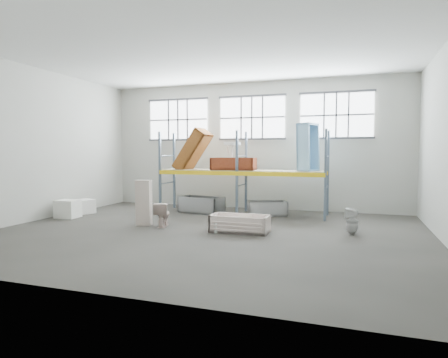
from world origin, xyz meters
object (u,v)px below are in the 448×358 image
at_px(steel_tub_right, 267,208).
at_px(blue_tub_upright, 308,148).
at_px(rust_tub_flat, 233,164).
at_px(carton_near, 68,209).
at_px(bucket, 217,226).
at_px(toilet_beige, 163,214).
at_px(steel_tub_left, 201,205).
at_px(cistern_tall, 144,203).
at_px(toilet_white, 352,221).
at_px(bathtub_beige, 240,224).

bearing_deg(steel_tub_right, blue_tub_upright, 7.82).
bearing_deg(steel_tub_right, rust_tub_flat, -179.76).
height_order(steel_tub_right, rust_tub_flat, rust_tub_flat).
bearing_deg(carton_near, bucket, -6.72).
height_order(toilet_beige, rust_tub_flat, rust_tub_flat).
relative_size(steel_tub_left, rust_tub_flat, 1.03).
height_order(cistern_tall, toilet_white, cistern_tall).
bearing_deg(cistern_tall, carton_near, 162.35).
distance_m(cistern_tall, rust_tub_flat, 3.76).
distance_m(steel_tub_right, blue_tub_upright, 2.55).
height_order(bathtub_beige, bucket, bathtub_beige).
xyz_separation_m(bathtub_beige, bucket, (-0.58, -0.25, -0.07)).
bearing_deg(bucket, carton_near, 173.28).
relative_size(bathtub_beige, cistern_tall, 1.18).
bearing_deg(blue_tub_upright, cistern_tall, -144.98).
height_order(bathtub_beige, steel_tub_right, steel_tub_right).
height_order(bucket, carton_near, carton_near).
xyz_separation_m(toilet_beige, bucket, (1.86, -0.27, -0.20)).
bearing_deg(carton_near, steel_tub_left, 31.92).
height_order(steel_tub_left, carton_near, carton_near).
relative_size(toilet_beige, carton_near, 1.04).
height_order(cistern_tall, blue_tub_upright, blue_tub_upright).
xyz_separation_m(toilet_beige, rust_tub_flat, (1.29, 3.05, 1.45)).
distance_m(bathtub_beige, carton_near, 6.29).
bearing_deg(carton_near, blue_tub_upright, 20.13).
bearing_deg(blue_tub_upright, steel_tub_right, -172.18).
xyz_separation_m(cistern_tall, bucket, (2.51, -0.31, -0.52)).
bearing_deg(steel_tub_right, bucket, -101.72).
height_order(cistern_tall, steel_tub_left, cistern_tall).
bearing_deg(rust_tub_flat, toilet_beige, -113.01).
distance_m(bathtub_beige, rust_tub_flat, 3.64).
distance_m(steel_tub_right, bucket, 3.40).
xyz_separation_m(toilet_beige, blue_tub_upright, (3.92, 3.24, 2.03)).
xyz_separation_m(steel_tub_left, blue_tub_upright, (3.82, 0.39, 2.10)).
bearing_deg(toilet_white, rust_tub_flat, -104.62).
relative_size(toilet_white, steel_tub_right, 0.53).
relative_size(bathtub_beige, steel_tub_left, 1.00).
distance_m(toilet_white, carton_near, 9.28).
bearing_deg(bathtub_beige, carton_near, 175.83).
bearing_deg(bathtub_beige, rust_tub_flat, 110.11).
height_order(steel_tub_right, bucket, steel_tub_right).
height_order(cistern_tall, bucket, cistern_tall).
height_order(cistern_tall, carton_near, cistern_tall).
bearing_deg(blue_tub_upright, bathtub_beige, -114.47).
bearing_deg(steel_tub_left, cistern_tall, -105.12).
relative_size(toilet_beige, steel_tub_right, 0.54).
bearing_deg(toilet_beige, steel_tub_right, -143.30).
bearing_deg(rust_tub_flat, cistern_tall, -122.87).
bearing_deg(carton_near, steel_tub_right, 22.59).
bearing_deg(blue_tub_upright, steel_tub_left, -174.18).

